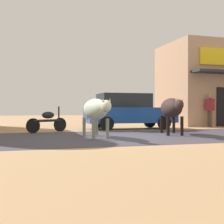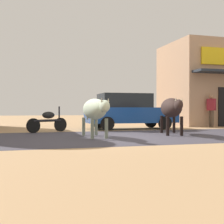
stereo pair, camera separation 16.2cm
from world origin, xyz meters
The scene contains 8 objects.
ground centered at (0.00, 0.00, 0.00)m, with size 80.00×80.00×0.00m, color tan.
asphalt_road centered at (0.00, 0.00, 0.00)m, with size 72.00×5.39×0.00m, color #413E48.
storefront_right_club centered at (8.50, 6.44, 2.40)m, with size 6.75×4.95×4.79m.
parked_hatchback_car centered at (1.61, 3.82, 0.84)m, with size 4.18×1.90×1.64m.
parked_motorcycle centered at (-2.19, 2.78, 0.46)m, with size 1.65×0.90×1.03m.
cow_near_brown centered at (-0.90, 0.04, 0.90)m, with size 0.66×2.62×1.26m.
cow_far_dark centered at (2.02, 0.36, 0.95)m, with size 1.22×2.57×1.32m.
pedestrian_by_shop centered at (6.25, 4.14, 1.00)m, with size 0.40×0.61×1.70m.
Camera 2 is at (-3.22, -9.87, 0.90)m, focal length 49.92 mm.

